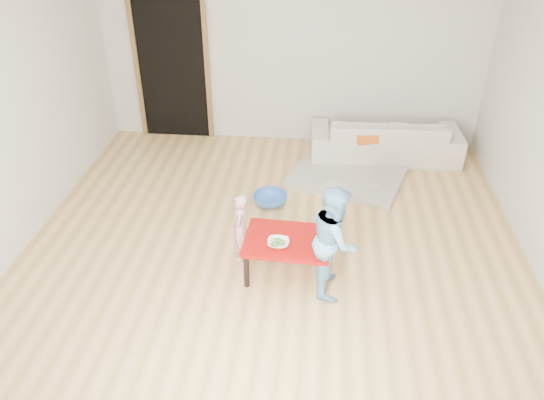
# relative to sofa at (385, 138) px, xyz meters

# --- Properties ---
(floor) EXTENTS (5.00, 5.00, 0.01)m
(floor) POSITION_rel_sofa_xyz_m (-1.26, -2.05, -0.28)
(floor) COLOR #AE8D4A
(floor) RESTS_ON ground
(back_wall) EXTENTS (5.00, 0.02, 2.60)m
(back_wall) POSITION_rel_sofa_xyz_m (-1.26, 0.45, 1.02)
(back_wall) COLOR beige
(back_wall) RESTS_ON floor
(left_wall) EXTENTS (0.02, 5.00, 2.60)m
(left_wall) POSITION_rel_sofa_xyz_m (-3.76, -2.05, 1.02)
(left_wall) COLOR beige
(left_wall) RESTS_ON floor
(doorway) EXTENTS (1.02, 0.08, 2.11)m
(doorway) POSITION_rel_sofa_xyz_m (-2.86, 0.43, 0.75)
(doorway) COLOR brown
(doorway) RESTS_ON back_wall
(sofa) EXTENTS (1.93, 0.81, 0.56)m
(sofa) POSITION_rel_sofa_xyz_m (0.00, 0.00, 0.00)
(sofa) COLOR beige
(sofa) RESTS_ON floor
(cushion) EXTENTS (0.51, 0.48, 0.11)m
(cushion) POSITION_rel_sofa_xyz_m (-0.22, -0.22, 0.14)
(cushion) COLOR orange
(cushion) RESTS_ON sofa
(red_table) EXTENTS (0.81, 0.62, 0.39)m
(red_table) POSITION_rel_sofa_xyz_m (-1.09, -2.49, -0.08)
(red_table) COLOR #920B08
(red_table) RESTS_ON floor
(bowl) EXTENTS (0.19, 0.19, 0.05)m
(bowl) POSITION_rel_sofa_xyz_m (-1.17, -2.59, 0.14)
(bowl) COLOR white
(bowl) RESTS_ON red_table
(broccoli) EXTENTS (0.12, 0.12, 0.06)m
(broccoli) POSITION_rel_sofa_xyz_m (-1.17, -2.59, 0.14)
(broccoli) COLOR #2D5919
(broccoli) RESTS_ON red_table
(child_pink) EXTENTS (0.18, 0.26, 0.69)m
(child_pink) POSITION_rel_sofa_xyz_m (-1.56, -2.29, 0.07)
(child_pink) COLOR #DD6577
(child_pink) RESTS_ON floor
(child_blue) EXTENTS (0.40, 0.51, 1.04)m
(child_blue) POSITION_rel_sofa_xyz_m (-0.68, -2.64, 0.24)
(child_blue) COLOR #61ABE1
(child_blue) RESTS_ON floor
(basin) EXTENTS (0.39, 0.39, 0.12)m
(basin) POSITION_rel_sofa_xyz_m (-1.37, -1.30, -0.22)
(basin) COLOR blue
(basin) RESTS_ON floor
(blanket) EXTENTS (1.58, 1.44, 0.06)m
(blanket) POSITION_rel_sofa_xyz_m (-0.48, -0.61, -0.25)
(blanket) COLOR #B8AFA2
(blanket) RESTS_ON floor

